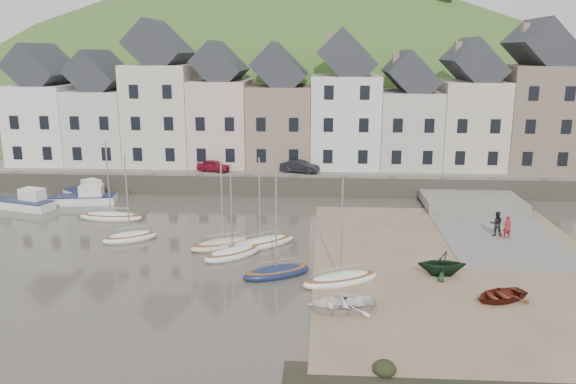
# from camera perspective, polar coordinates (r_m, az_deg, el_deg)

# --- Properties ---
(ground) EXTENTS (160.00, 160.00, 0.00)m
(ground) POSITION_cam_1_polar(r_m,az_deg,el_deg) (36.35, -0.61, -6.86)
(ground) COLOR #464137
(ground) RESTS_ON ground
(quay_land) EXTENTS (90.00, 30.00, 1.50)m
(quay_land) POSITION_cam_1_polar(r_m,az_deg,el_deg) (67.07, 1.41, 3.41)
(quay_land) COLOR #3E6127
(quay_land) RESTS_ON ground
(quay_street) EXTENTS (70.00, 7.00, 0.10)m
(quay_street) POSITION_cam_1_polar(r_m,az_deg,el_deg) (55.64, 0.95, 2.10)
(quay_street) COLOR slate
(quay_street) RESTS_ON quay_land
(seawall) EXTENTS (70.00, 1.20, 1.80)m
(seawall) POSITION_cam_1_polar(r_m,az_deg,el_deg) (52.36, 0.76, 0.63)
(seawall) COLOR slate
(seawall) RESTS_ON ground
(beach) EXTENTS (18.00, 26.00, 0.06)m
(beach) POSITION_cam_1_polar(r_m,az_deg,el_deg) (37.23, 16.66, -6.91)
(beach) COLOR #7A614A
(beach) RESTS_ON ground
(slipway) EXTENTS (8.00, 18.00, 0.12)m
(slipway) POSITION_cam_1_polar(r_m,az_deg,el_deg) (45.56, 19.39, -3.28)
(slipway) COLOR slate
(slipway) RESTS_ON ground
(hillside) EXTENTS (134.40, 84.00, 84.00)m
(hillside) POSITION_cam_1_polar(r_m,az_deg,el_deg) (99.13, -0.90, -4.33)
(hillside) COLOR #3E6127
(hillside) RESTS_ON ground
(townhouse_terrace) EXTENTS (61.05, 8.00, 13.93)m
(townhouse_terrace) POSITION_cam_1_polar(r_m,az_deg,el_deg) (58.19, 2.89, 8.35)
(townhouse_terrace) COLOR white
(townhouse_terrace) RESTS_ON quay_land
(sailboat_0) EXTENTS (5.12, 1.71, 6.32)m
(sailboat_0) POSITION_cam_1_polar(r_m,az_deg,el_deg) (47.04, -17.13, -2.32)
(sailboat_0) COLOR white
(sailboat_0) RESTS_ON ground
(sailboat_1) EXTENTS (4.00, 3.21, 6.32)m
(sailboat_1) POSITION_cam_1_polar(r_m,az_deg,el_deg) (41.54, -15.39, -4.31)
(sailboat_1) COLOR white
(sailboat_1) RESTS_ON ground
(sailboat_2) EXTENTS (4.69, 3.49, 6.32)m
(sailboat_2) POSITION_cam_1_polar(r_m,az_deg,el_deg) (38.87, -6.45, -5.14)
(sailboat_2) COLOR beige
(sailboat_2) RESTS_ON ground
(sailboat_3) EXTENTS (4.04, 3.80, 6.32)m
(sailboat_3) POSITION_cam_1_polar(r_m,az_deg,el_deg) (37.09, -5.53, -6.06)
(sailboat_3) COLOR white
(sailboat_3) RESTS_ON ground
(sailboat_4) EXTENTS (5.12, 4.40, 6.32)m
(sailboat_4) POSITION_cam_1_polar(r_m,az_deg,el_deg) (38.84, -2.79, -5.09)
(sailboat_4) COLOR white
(sailboat_4) RESTS_ON ground
(sailboat_5) EXTENTS (4.41, 3.24, 6.32)m
(sailboat_5) POSITION_cam_1_polar(r_m,az_deg,el_deg) (33.95, -1.16, -7.91)
(sailboat_5) COLOR #162145
(sailboat_5) RESTS_ON ground
(sailboat_6) EXTENTS (4.85, 3.38, 6.32)m
(sailboat_6) POSITION_cam_1_polar(r_m,az_deg,el_deg) (33.06, 5.23, -8.58)
(sailboat_6) COLOR white
(sailboat_6) RESTS_ON ground
(motorboat_0) EXTENTS (5.65, 2.47, 1.70)m
(motorboat_0) POSITION_cam_1_polar(r_m,az_deg,el_deg) (52.43, -19.43, -0.51)
(motorboat_0) COLOR white
(motorboat_0) RESTS_ON ground
(motorboat_1) EXTENTS (5.75, 3.25, 1.70)m
(motorboat_1) POSITION_cam_1_polar(r_m,az_deg,el_deg) (52.76, -24.61, -0.90)
(motorboat_1) COLOR white
(motorboat_1) RESTS_ON ground
(motorboat_2) EXTENTS (4.63, 4.21, 1.70)m
(motorboat_2) POSITION_cam_1_polar(r_m,az_deg,el_deg) (54.12, -19.36, -0.07)
(motorboat_2) COLOR white
(motorboat_2) RESTS_ON ground
(rowboat_white) EXTENTS (3.90, 3.14, 0.72)m
(rowboat_white) POSITION_cam_1_polar(r_m,az_deg,el_deg) (29.69, 5.25, -10.95)
(rowboat_white) COLOR white
(rowboat_white) RESTS_ON beach
(rowboat_green) EXTENTS (2.84, 2.47, 1.46)m
(rowboat_green) POSITION_cam_1_polar(r_m,az_deg,el_deg) (34.94, 14.99, -6.83)
(rowboat_green) COLOR black
(rowboat_green) RESTS_ON beach
(rowboat_red) EXTENTS (3.58, 3.18, 0.61)m
(rowboat_red) POSITION_cam_1_polar(r_m,az_deg,el_deg) (32.62, 20.25, -9.55)
(rowboat_red) COLOR maroon
(rowboat_red) RESTS_ON beach
(person_red) EXTENTS (0.66, 0.49, 1.65)m
(person_red) POSITION_cam_1_polar(r_m,az_deg,el_deg) (42.77, 20.86, -3.26)
(person_red) COLOR maroon
(person_red) RESTS_ON slipway
(person_dark) EXTENTS (0.94, 0.77, 1.76)m
(person_dark) POSITION_cam_1_polar(r_m,az_deg,el_deg) (43.16, 19.95, -2.95)
(person_dark) COLOR black
(person_dark) RESTS_ON slipway
(car_left) EXTENTS (3.55, 2.20, 1.13)m
(car_left) POSITION_cam_1_polar(r_m,az_deg,el_deg) (55.48, -7.34, 2.60)
(car_left) COLOR maroon
(car_left) RESTS_ON quay_street
(car_right) EXTENTS (3.88, 2.32, 1.21)m
(car_right) POSITION_cam_1_polar(r_m,az_deg,el_deg) (54.51, 1.18, 2.56)
(car_right) COLOR black
(car_right) RESTS_ON quay_street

